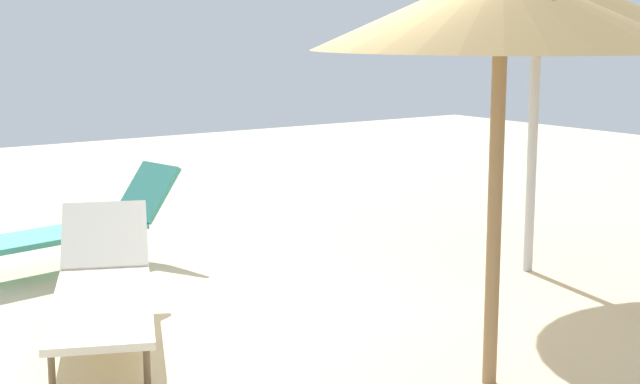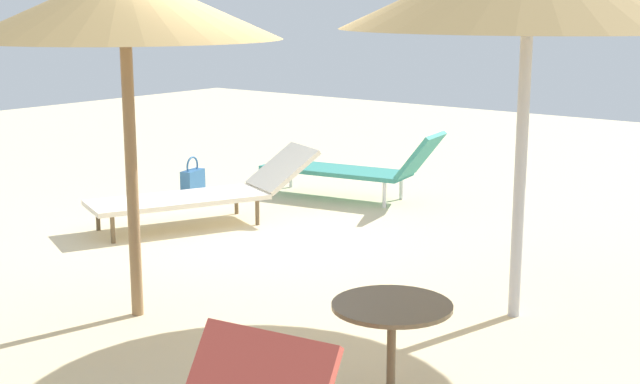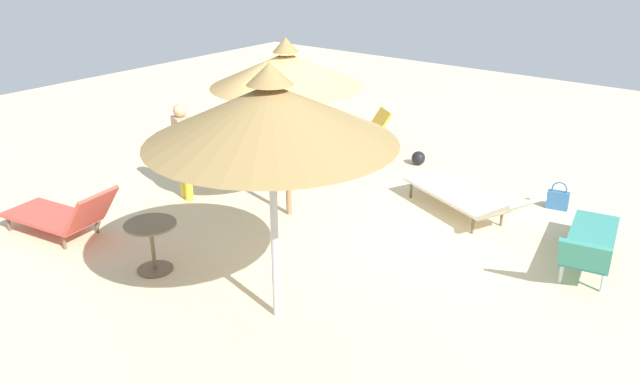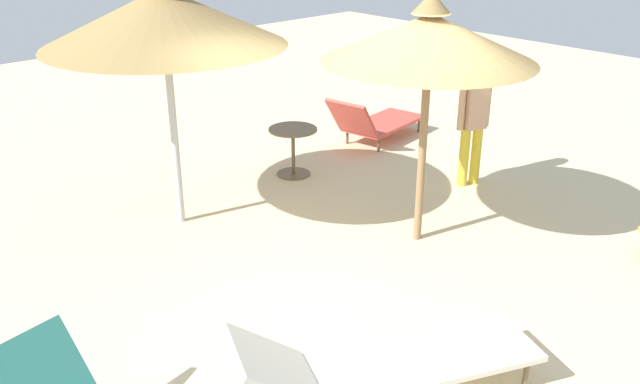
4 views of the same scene
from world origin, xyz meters
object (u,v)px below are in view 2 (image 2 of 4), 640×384
parasol_umbrella_edge (124,4)px  lounge_chair_far_left (208,191)px  side_table_round (391,340)px  lounge_chair_near_left (355,167)px  handbag (193,180)px

parasol_umbrella_edge → lounge_chair_far_left: bearing=34.3°
side_table_round → lounge_chair_far_left: bearing=57.6°
side_table_round → lounge_chair_near_left: bearing=37.9°
handbag → side_table_round: 6.22m
lounge_chair_far_left → side_table_round: size_ratio=3.66×
parasol_umbrella_edge → lounge_chair_near_left: (4.17, 1.04, -1.87)m
handbag → lounge_chair_far_left: bearing=-128.1°
handbag → side_table_round: bearing=-123.8°
lounge_chair_near_left → parasol_umbrella_edge: bearing=-166.0°
lounge_chair_far_left → handbag: bearing=51.9°
parasol_umbrella_edge → side_table_round: bearing=-95.7°
lounge_chair_near_left → side_table_round: size_ratio=3.33×
lounge_chair_far_left → lounge_chair_near_left: 1.97m
parasol_umbrella_edge → lounge_chair_near_left: parasol_umbrella_edge is taller
lounge_chair_far_left → parasol_umbrella_edge: bearing=-145.7°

